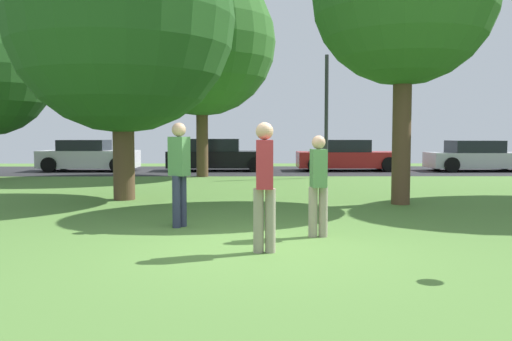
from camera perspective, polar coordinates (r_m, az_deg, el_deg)
The scene contains 12 objects.
ground_plane at distance 7.62m, azimuth 0.27°, elevation -8.16°, with size 44.00×44.00×0.00m, color #547F38.
road_strip at distance 23.51m, azimuth -0.28°, elevation -0.02°, with size 44.00×6.40×0.01m, color #28282B.
oak_tree_right at distance 13.66m, azimuth -14.18°, elevation 15.37°, with size 5.45×5.45×7.08m.
birch_tree_lone at distance 20.53m, azimuth -5.84°, elevation 13.50°, with size 5.52×5.52×7.81m.
person_thrower at distance 9.19m, azimuth -8.21°, elevation 0.17°, with size 0.39×0.36×1.79m.
person_bystander at distance 7.12m, azimuth 0.91°, elevation -1.07°, with size 0.30×0.32×1.75m.
person_walking at distance 8.29m, azimuth 6.67°, elevation -1.19°, with size 0.30×0.33×1.57m.
parked_car_white at distance 24.43m, azimuth -17.46°, elevation 1.43°, with size 4.11×2.02×1.36m.
parked_car_black at distance 23.57m, azimuth -4.03°, elevation 1.54°, with size 4.51×1.99×1.41m.
parked_car_red at distance 23.89m, azimuth 9.71°, elevation 1.49°, with size 4.50×2.04×1.36m.
parked_car_silver at distance 25.25m, azimuth 22.64°, elevation 1.34°, with size 4.41×2.03×1.33m.
street_lamp_post at distance 19.86m, azimuth 7.53°, elevation 5.73°, with size 0.14×0.14×4.50m, color #2D2D33.
Camera 1 is at (-0.10, -7.45, 1.58)m, focal length 37.44 mm.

